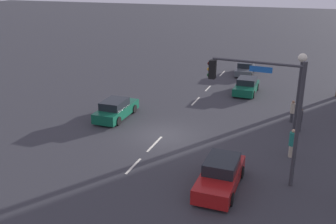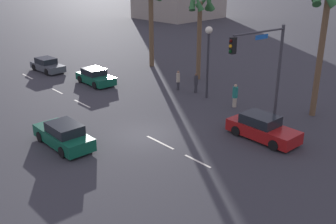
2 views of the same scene
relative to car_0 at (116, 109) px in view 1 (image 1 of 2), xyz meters
The scene contains 15 objects.
ground_plane 4.93m from the car_0, 66.89° to the left, with size 220.00×220.00×0.00m, color #333338.
lane_stripe_0 16.71m from the car_0, 164.40° to the left, with size 2.35×0.14×0.01m, color silver.
lane_stripe_1 10.94m from the car_0, 155.71° to the left, with size 1.87×0.14×0.01m, color silver.
lane_stripe_2 7.40m from the car_0, 142.45° to the left, with size 2.32×0.14×0.01m, color silver.
lane_stripe_3 5.68m from the car_0, 52.77° to the left, with size 2.45×0.14×0.01m, color silver.
lane_stripe_4 7.99m from the car_0, 34.34° to the left, with size 1.95×0.14×0.01m, color silver.
car_0 is the anchor object (origin of this frame).
car_1 11.88m from the car_0, 53.55° to the left, with size 4.45×1.90×1.49m.
car_2 17.99m from the car_0, 157.72° to the left, with size 4.22×1.98×1.30m.
car_3 12.68m from the car_0, 140.32° to the left, with size 4.05×1.93×1.36m.
traffic_signal 13.15m from the car_0, 64.06° to the left, with size 0.67×4.79×6.42m.
streetlamp 13.13m from the car_0, 92.51° to the left, with size 0.56×0.56×5.64m.
pedestrian_0 12.91m from the car_0, 106.17° to the left, with size 0.43×0.43×1.65m.
pedestrian_1 13.15m from the car_0, 99.04° to the left, with size 0.46×0.46×1.64m.
pedestrian_2 12.92m from the car_0, 79.80° to the left, with size 0.54×0.54×1.76m.
Camera 1 is at (21.94, 8.45, 10.16)m, focal length 40.85 mm.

